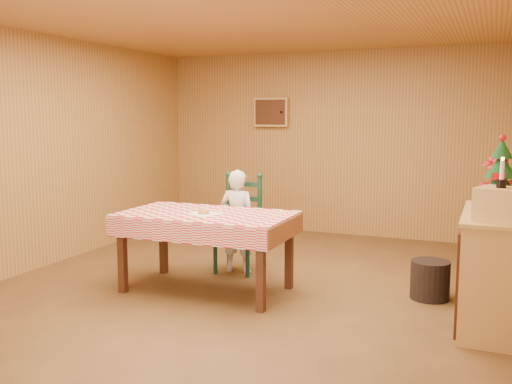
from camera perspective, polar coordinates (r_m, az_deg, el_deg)
ground at (r=5.67m, az=-0.79°, el=-9.81°), size 6.00×6.00×0.00m
cabin_walls at (r=5.90m, az=1.23°, el=8.86°), size 5.10×6.05×2.65m
dining_table at (r=5.53m, az=-4.99°, el=-2.94°), size 1.66×0.96×0.77m
ladder_chair at (r=6.26m, az=-1.63°, el=-3.38°), size 0.44×0.40×1.08m
seated_child at (r=6.20m, az=-1.85°, el=-2.94°), size 0.41×0.27×1.12m
napkin at (r=5.47m, az=-5.24°, el=-2.17°), size 0.33×0.33×0.00m
donut at (r=5.47m, az=-5.25°, el=-1.94°), size 0.15×0.15×0.04m
shelf_unit at (r=5.05m, az=22.74°, el=-7.13°), size 0.54×1.24×0.93m
crate at (r=4.54m, az=23.22°, el=-1.17°), size 0.39×0.39×0.25m
christmas_tree at (r=5.17m, az=23.26°, el=1.58°), size 0.34×0.34×0.62m
flower_arrangement at (r=5.47m, az=22.68°, el=1.21°), size 0.29×0.29×0.43m
candle_set at (r=4.52m, az=23.35°, el=1.21°), size 0.07×0.07×0.22m
storage_bin at (r=5.62m, az=17.00°, el=-8.40°), size 0.44×0.44×0.36m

